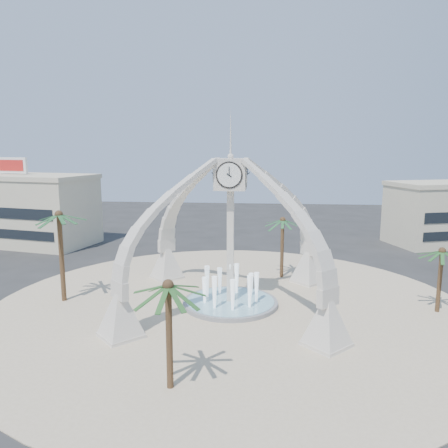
# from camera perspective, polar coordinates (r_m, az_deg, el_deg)

# --- Properties ---
(ground) EXTENTS (140.00, 140.00, 0.00)m
(ground) POSITION_cam_1_polar(r_m,az_deg,el_deg) (37.49, 0.82, -10.58)
(ground) COLOR #282828
(ground) RESTS_ON ground
(plaza) EXTENTS (40.00, 40.00, 0.06)m
(plaza) POSITION_cam_1_polar(r_m,az_deg,el_deg) (37.48, 0.82, -10.54)
(plaza) COLOR beige
(plaza) RESTS_ON ground
(clock_tower) EXTENTS (17.94, 17.94, 16.30)m
(clock_tower) POSITION_cam_1_polar(r_m,az_deg,el_deg) (35.75, 0.84, -0.78)
(clock_tower) COLOR beige
(clock_tower) RESTS_ON ground
(fountain) EXTENTS (8.00, 8.00, 3.62)m
(fountain) POSITION_cam_1_polar(r_m,az_deg,el_deg) (37.40, 0.82, -10.16)
(fountain) COLOR gray
(fountain) RESTS_ON ground
(building_nw) EXTENTS (23.75, 13.73, 11.90)m
(building_nw) POSITION_cam_1_polar(r_m,az_deg,el_deg) (67.40, -25.60, 1.84)
(building_nw) COLOR beige
(building_nw) RESTS_ON ground
(palm_east) EXTENTS (4.62, 4.62, 5.77)m
(palm_east) POSITION_cam_1_polar(r_m,az_deg,el_deg) (38.61, 26.60, -3.27)
(palm_east) COLOR brown
(palm_east) RESTS_ON ground
(palm_west) EXTENTS (5.61, 5.61, 8.42)m
(palm_west) POSITION_cam_1_polar(r_m,az_deg,el_deg) (39.19, -20.76, 0.96)
(palm_west) COLOR brown
(palm_west) RESTS_ON ground
(palm_north) EXTENTS (4.57, 4.57, 6.70)m
(palm_north) POSITION_cam_1_polar(r_m,az_deg,el_deg) (44.28, 7.68, 0.41)
(palm_north) COLOR brown
(palm_north) RESTS_ON ground
(palm_south) EXTENTS (5.04, 5.04, 6.67)m
(palm_south) POSITION_cam_1_polar(r_m,az_deg,el_deg) (23.55, -7.32, -8.15)
(palm_south) COLOR brown
(palm_south) RESTS_ON ground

